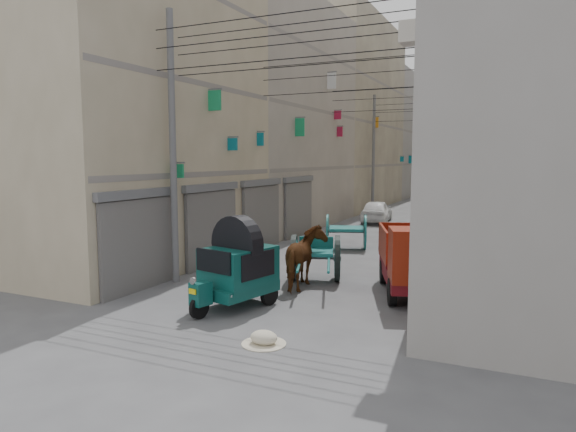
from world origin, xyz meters
The scene contains 18 objects.
ground centered at (0.00, 0.00, 0.00)m, with size 140.00×140.00×0.00m, color #49494B.
building_row_left centered at (-8.00, 34.13, 6.46)m, with size 8.00×62.00×14.00m.
building_row_right centered at (8.00, 34.13, 6.46)m, with size 8.00×62.00×14.00m.
end_cap_building centered at (0.00, 66.00, 6.50)m, with size 22.00×10.00×13.00m, color #ADA488.
shutters_left centered at (-3.92, 10.38, 1.49)m, with size 0.18×14.40×2.88m.
signboards centered at (-0.01, 21.66, 3.43)m, with size 8.22×40.52×5.67m.
ac_units centered at (3.65, 7.67, 7.43)m, with size 0.70×6.55×3.35m.
utility_poles centered at (0.00, 17.00, 4.00)m, with size 7.40×22.20×8.00m.
overhead_cables centered at (0.00, 14.40, 6.77)m, with size 7.40×22.52×1.12m.
auto_rickshaw centered at (-0.59, 4.54, 1.04)m, with size 1.82×2.60×1.77m.
tonga_cart centered at (0.19, 7.92, 0.74)m, with size 2.17×3.35×1.42m.
mini_truck centered at (3.34, 7.21, 0.95)m, with size 2.67×3.86×1.99m.
second_cart centered at (-0.73, 13.62, 0.76)m, with size 1.99×1.87×1.43m.
feed_sack centered at (1.24, 2.46, 0.14)m, with size 0.57×0.45×0.28m, color beige.
horse centered at (0.24, 7.00, 0.88)m, with size 0.95×2.08×1.75m, color maroon.
distant_car_white centered at (-1.94, 22.93, 0.65)m, with size 1.54×3.83×1.31m, color white.
distant_car_grey centered at (1.55, 27.73, 0.54)m, with size 1.14×3.27×1.08m, color #5D635F.
distant_car_green centered at (0.49, 40.64, 0.64)m, with size 1.80×4.42×1.28m, color #1E593E.
Camera 1 is at (5.88, -6.41, 3.73)m, focal length 32.00 mm.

